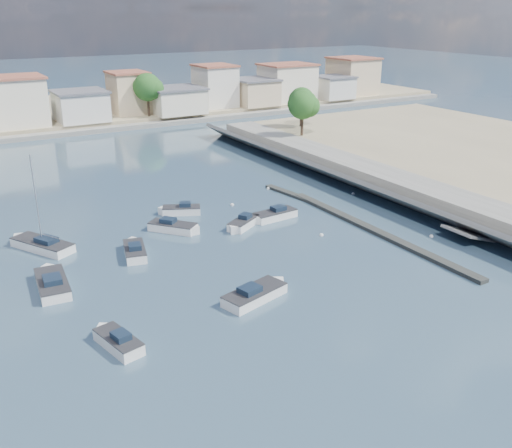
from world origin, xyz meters
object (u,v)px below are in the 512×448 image
at_px(motorboat_b, 135,251).
at_px(motorboat_d, 242,224).
at_px(motorboat_a, 117,341).
at_px(motorboat_c, 273,216).
at_px(motorboat_g, 175,228).
at_px(motorboat_f, 180,211).
at_px(motorboat_e, 52,283).
at_px(motorboat_h, 257,294).
at_px(sailboat, 40,244).

relative_size(motorboat_b, motorboat_d, 1.17).
xyz_separation_m(motorboat_a, motorboat_c, (21.26, 14.96, 0.00)).
relative_size(motorboat_d, motorboat_g, 0.88).
distance_m(motorboat_c, motorboat_f, 9.98).
relative_size(motorboat_a, motorboat_e, 0.72).
height_order(motorboat_a, motorboat_b, same).
bearing_deg(motorboat_c, motorboat_h, -125.99).
bearing_deg(motorboat_d, motorboat_a, -140.29).
relative_size(motorboat_b, motorboat_f, 1.11).
xyz_separation_m(motorboat_c, motorboat_h, (-10.15, -13.98, -0.00)).
bearing_deg(motorboat_h, motorboat_e, 142.97).
relative_size(motorboat_a, motorboat_h, 0.76).
xyz_separation_m(motorboat_f, motorboat_g, (-2.38, -4.45, 0.00)).
relative_size(motorboat_c, motorboat_d, 1.28).
bearing_deg(motorboat_c, motorboat_b, -174.63).
xyz_separation_m(motorboat_c, motorboat_f, (-7.66, 6.40, -0.00)).
height_order(motorboat_a, motorboat_c, same).
distance_m(motorboat_c, motorboat_h, 17.27).
bearing_deg(motorboat_c, motorboat_f, 140.16).
distance_m(motorboat_b, motorboat_e, 8.20).
xyz_separation_m(motorboat_g, sailboat, (-12.23, 2.23, 0.03)).
height_order(motorboat_d, motorboat_f, same).
bearing_deg(motorboat_e, motorboat_g, 25.49).
relative_size(motorboat_a, motorboat_b, 0.92).
bearing_deg(motorboat_e, motorboat_d, 10.94).
bearing_deg(motorboat_b, motorboat_e, -159.99).
bearing_deg(motorboat_d, sailboat, 165.56).
height_order(motorboat_b, motorboat_d, same).
bearing_deg(motorboat_f, sailboat, -171.38).
height_order(motorboat_a, motorboat_e, same).
distance_m(motorboat_b, motorboat_d, 11.47).
bearing_deg(motorboat_d, motorboat_h, -114.93).
xyz_separation_m(motorboat_a, sailboat, (-1.02, 19.14, 0.03)).
bearing_deg(sailboat, motorboat_g, -10.34).
distance_m(motorboat_c, motorboat_g, 10.23).
relative_size(motorboat_b, motorboat_h, 0.83).
xyz_separation_m(motorboat_c, motorboat_d, (-3.91, -0.55, -0.00)).
bearing_deg(motorboat_d, motorboat_c, 8.00).
bearing_deg(motorboat_d, motorboat_g, 157.84).
relative_size(motorboat_a, motorboat_f, 1.02).
relative_size(motorboat_g, motorboat_h, 0.81).
bearing_deg(motorboat_f, motorboat_a, -122.48).
distance_m(motorboat_a, motorboat_f, 25.31).
xyz_separation_m(motorboat_f, sailboat, (-14.61, -2.21, 0.03)).
relative_size(motorboat_d, sailboat, 0.46).
height_order(motorboat_g, motorboat_h, same).
height_order(motorboat_f, sailboat, sailboat).
xyz_separation_m(motorboat_d, motorboat_g, (-6.14, 2.50, 0.00)).
relative_size(motorboat_a, motorboat_c, 0.84).
distance_m(motorboat_a, motorboat_e, 10.86).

